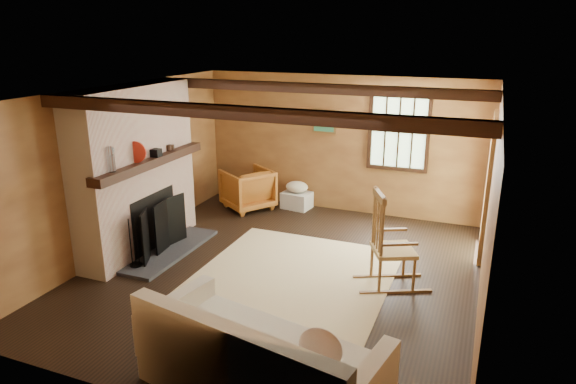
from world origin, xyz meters
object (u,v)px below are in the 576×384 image
at_px(fireplace, 137,177).
at_px(laundry_basket, 297,200).
at_px(rocking_chair, 390,247).
at_px(sofa, 258,365).
at_px(armchair, 248,189).

xyz_separation_m(fireplace, laundry_basket, (1.49, 2.53, -0.95)).
xyz_separation_m(rocking_chair, sofa, (-0.66, -2.51, -0.22)).
xyz_separation_m(fireplace, rocking_chair, (3.63, 0.18, -0.57)).
bearing_deg(sofa, fireplace, 153.36).
height_order(rocking_chair, laundry_basket, rocking_chair).
relative_size(rocking_chair, armchair, 1.55).
height_order(fireplace, laundry_basket, fireplace).
relative_size(fireplace, laundry_basket, 4.80).
relative_size(sofa, laundry_basket, 4.67).
height_order(rocking_chair, sofa, rocking_chair).
bearing_deg(rocking_chair, armchair, 30.14).
relative_size(fireplace, rocking_chair, 1.90).
bearing_deg(sofa, armchair, 128.41).
bearing_deg(armchair, rocking_chair, 90.48).
bearing_deg(laundry_basket, fireplace, -120.52).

